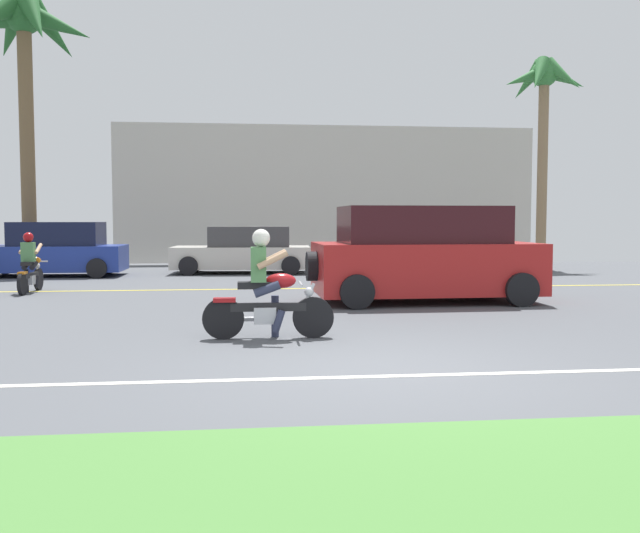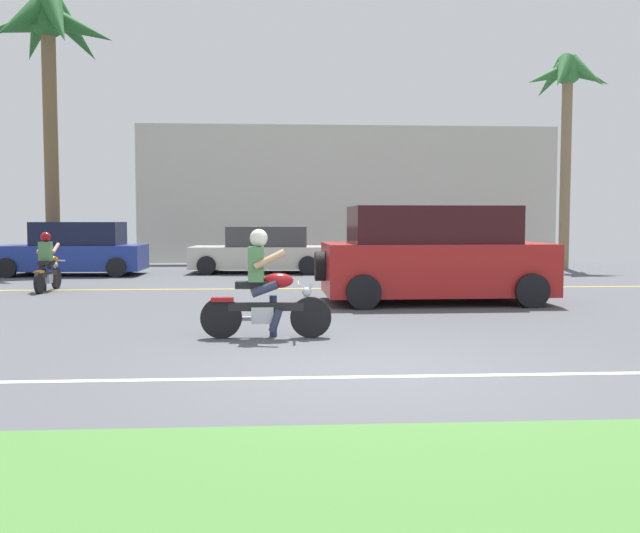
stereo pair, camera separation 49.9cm
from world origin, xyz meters
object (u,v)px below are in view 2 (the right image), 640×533
Objects in this scene: parked_car_0 at (73,250)px; motorcyclist_distant at (47,266)px; parked_car_1 at (262,251)px; suv_nearby at (433,256)px; palm_tree_1 at (567,94)px; motorcyclist at (265,292)px; palm_tree_0 at (48,44)px.

parked_car_0 reaches higher than motorcyclist_distant.
parked_car_1 is 7.11m from motorcyclist_distant.
suv_nearby is at bearing -65.91° from parked_car_1.
suv_nearby is 8.69m from motorcyclist_distant.
suv_nearby is 0.65× the size of palm_tree_1.
suv_nearby is at bearing -38.88° from parked_car_0.
parked_car_0 is 0.99× the size of parked_car_1.
parked_car_1 is (-0.27, 11.86, 0.03)m from motorcyclist.
parked_car_1 is 2.63× the size of motorcyclist_distant.
palm_tree_1 is at bearing 6.31° from parked_car_0.
motorcyclist_distant is (0.75, -4.69, -0.16)m from parked_car_0.
palm_tree_0 is 9.13m from motorcyclist_distant.
suv_nearby is at bearing -41.07° from palm_tree_0.
parked_car_1 is 0.50× the size of palm_tree_0.
motorcyclist is 0.42× the size of parked_car_0.
parked_car_1 is (-3.52, 7.88, -0.25)m from suv_nearby.
palm_tree_1 is at bearing 54.37° from suv_nearby.
suv_nearby is 11.61m from parked_car_0.
palm_tree_0 reaches higher than motorcyclist.
suv_nearby is 1.08× the size of parked_car_1.
motorcyclist_distant is (-14.73, -6.40, -5.17)m from palm_tree_1.
motorcyclist is 0.21× the size of palm_tree_0.
motorcyclist is 0.39× the size of suv_nearby.
motorcyclist is 1.11× the size of motorcyclist_distant.
motorcyclist_distant is (-8.28, 2.59, -0.35)m from suv_nearby.
palm_tree_1 is (9.70, 12.98, 5.11)m from motorcyclist.
palm_tree_0 is 5.30× the size of motorcyclist_distant.
palm_tree_0 reaches higher than motorcyclist_distant.
palm_tree_0 is (-6.55, 0.90, 6.38)m from parked_car_1.
palm_tree_1 is at bearing 53.23° from motorcyclist.
palm_tree_0 reaches higher than suv_nearby.
suv_nearby reaches higher than motorcyclist.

